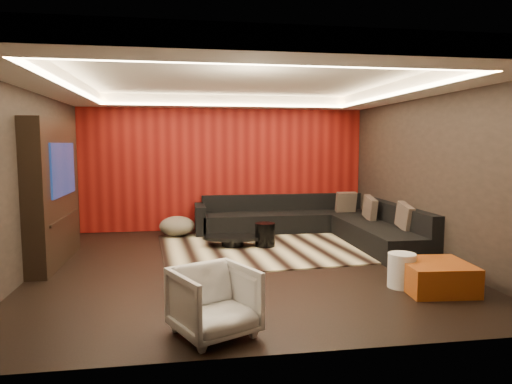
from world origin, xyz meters
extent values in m
cube|color=black|center=(0.00, 0.00, -0.01)|extent=(6.00, 6.00, 0.02)
cube|color=silver|center=(0.00, 0.00, 2.81)|extent=(6.00, 6.00, 0.02)
cube|color=black|center=(0.00, 3.01, 1.40)|extent=(6.00, 0.02, 2.80)
cube|color=black|center=(-3.01, 0.00, 1.40)|extent=(0.02, 6.00, 2.80)
cube|color=black|center=(3.01, 0.00, 1.40)|extent=(0.02, 6.00, 2.80)
cube|color=#6B0C0A|center=(0.00, 2.97, 1.40)|extent=(5.98, 0.05, 2.78)
cube|color=silver|center=(0.00, 2.70, 2.69)|extent=(6.00, 0.60, 0.22)
cube|color=silver|center=(0.00, -2.70, 2.69)|extent=(6.00, 0.60, 0.22)
cube|color=silver|center=(-2.70, 0.00, 2.69)|extent=(0.60, 4.80, 0.22)
cube|color=silver|center=(2.70, 0.00, 2.69)|extent=(0.60, 4.80, 0.22)
cube|color=#FFD899|center=(0.00, 2.36, 2.60)|extent=(4.80, 0.08, 0.04)
cube|color=#FFD899|center=(0.00, -2.36, 2.60)|extent=(4.80, 0.08, 0.04)
cube|color=#FFD899|center=(-2.36, 0.00, 2.60)|extent=(0.08, 4.80, 0.04)
cube|color=#FFD899|center=(2.36, 0.00, 2.60)|extent=(0.08, 4.80, 0.04)
cube|color=black|center=(-2.85, 0.60, 1.10)|extent=(0.30, 2.00, 2.20)
cube|color=black|center=(-2.69, 0.60, 1.45)|extent=(0.04, 1.30, 0.80)
cube|color=black|center=(-2.69, 0.60, 0.70)|extent=(0.04, 1.60, 0.04)
cube|color=beige|center=(0.74, 1.09, 0.01)|extent=(4.24, 3.33, 0.02)
cylinder|color=black|center=(-0.02, 1.25, 0.11)|extent=(1.27, 1.27, 0.18)
cylinder|color=black|center=(0.54, 1.12, 0.23)|extent=(0.39, 0.39, 0.42)
ellipsoid|color=beige|center=(-1.01, 2.34, 0.21)|extent=(0.83, 0.83, 0.38)
cylinder|color=silver|center=(1.87, -1.39, 0.22)|extent=(0.46, 0.46, 0.44)
cube|color=#8B4611|center=(2.23, -1.58, 0.18)|extent=(0.88, 0.88, 0.36)
imported|color=silver|center=(-0.60, -2.50, 0.33)|extent=(0.95, 0.96, 0.66)
cube|color=black|center=(1.25, 2.55, 0.20)|extent=(3.50, 0.90, 0.40)
cube|color=black|center=(1.25, 2.90, 0.57)|extent=(3.50, 0.20, 0.35)
cube|color=black|center=(2.55, 0.80, 0.20)|extent=(0.90, 2.60, 0.40)
cube|color=black|center=(2.90, 0.80, 0.57)|extent=(0.20, 2.60, 0.35)
cube|color=black|center=(-0.55, 2.55, 0.30)|extent=(0.20, 0.90, 0.60)
cube|color=tan|center=(2.79, 0.35, 0.62)|extent=(0.12, 0.50, 0.50)
cube|color=tan|center=(2.50, 2.36, 0.62)|extent=(0.42, 0.20, 0.44)
cube|color=tan|center=(2.62, 1.40, 0.62)|extent=(0.12, 0.50, 0.50)
camera|label=1|loc=(-0.87, -6.73, 1.83)|focal=32.00mm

